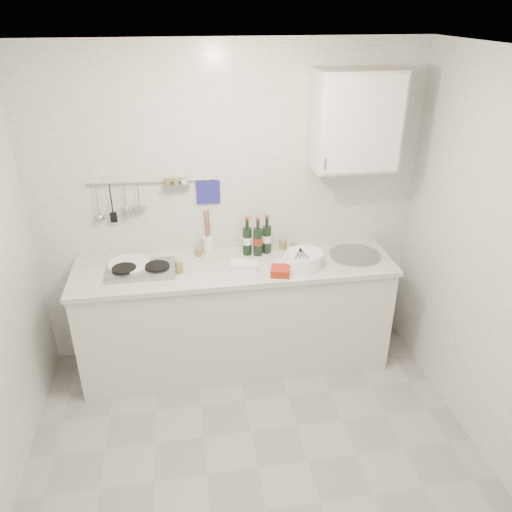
{
  "coord_description": "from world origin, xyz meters",
  "views": [
    {
      "loc": [
        -0.37,
        -2.23,
        2.7
      ],
      "look_at": [
        0.13,
        0.9,
        1.08
      ],
      "focal_mm": 35.0,
      "sensor_mm": 36.0,
      "label": 1
    }
  ],
  "objects_px": {
    "utensil_crock": "(208,242)",
    "wine_bottles": "(257,236)",
    "wall_cabinet": "(355,120)",
    "plate_stack_sink": "(303,259)",
    "plate_stack_hob": "(128,266)"
  },
  "relations": [
    {
      "from": "utensil_crock",
      "to": "wine_bottles",
      "type": "bearing_deg",
      "value": -13.59
    },
    {
      "from": "plate_stack_hob",
      "to": "wine_bottles",
      "type": "distance_m",
      "value": 1.01
    },
    {
      "from": "wall_cabinet",
      "to": "utensil_crock",
      "type": "distance_m",
      "value": 1.44
    },
    {
      "from": "plate_stack_sink",
      "to": "utensil_crock",
      "type": "xyz_separation_m",
      "value": [
        -0.69,
        0.34,
        0.04
      ]
    },
    {
      "from": "plate_stack_sink",
      "to": "utensil_crock",
      "type": "relative_size",
      "value": 0.92
    },
    {
      "from": "wall_cabinet",
      "to": "plate_stack_hob",
      "type": "height_order",
      "value": "wall_cabinet"
    },
    {
      "from": "utensil_crock",
      "to": "plate_stack_hob",
      "type": "bearing_deg",
      "value": -163.86
    },
    {
      "from": "plate_stack_sink",
      "to": "plate_stack_hob",
      "type": "bearing_deg",
      "value": 172.88
    },
    {
      "from": "plate_stack_sink",
      "to": "wine_bottles",
      "type": "relative_size",
      "value": 1.08
    },
    {
      "from": "wine_bottles",
      "to": "utensil_crock",
      "type": "xyz_separation_m",
      "value": [
        -0.38,
        0.09,
        -0.07
      ]
    },
    {
      "from": "wine_bottles",
      "to": "utensil_crock",
      "type": "height_order",
      "value": "utensil_crock"
    },
    {
      "from": "wall_cabinet",
      "to": "plate_stack_hob",
      "type": "relative_size",
      "value": 2.12
    },
    {
      "from": "plate_stack_sink",
      "to": "wine_bottles",
      "type": "bearing_deg",
      "value": 140.99
    },
    {
      "from": "plate_stack_hob",
      "to": "plate_stack_sink",
      "type": "height_order",
      "value": "plate_stack_sink"
    },
    {
      "from": "wine_bottles",
      "to": "utensil_crock",
      "type": "bearing_deg",
      "value": 166.41
    }
  ]
}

